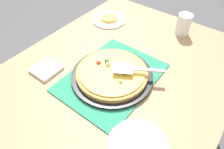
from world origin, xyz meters
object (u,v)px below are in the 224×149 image
at_px(plate_side, 138,147).
at_px(cup_far, 183,24).
at_px(pizza, 112,72).
at_px(pizza_pan, 112,76).
at_px(plate_near_left, 109,19).
at_px(pizza_server, 134,69).
at_px(napkin_stack, 46,69).
at_px(served_slice_left, 109,18).

relative_size(plate_side, cup_far, 1.83).
bearing_deg(cup_far, pizza, 168.53).
relative_size(pizza_pan, plate_near_left, 1.73).
height_order(plate_near_left, pizza_server, pizza_server).
distance_m(plate_near_left, plate_side, 0.86).
bearing_deg(pizza, plate_side, -127.89).
relative_size(cup_far, napkin_stack, 1.00).
bearing_deg(served_slice_left, pizza_server, -130.24).
xyz_separation_m(plate_near_left, cup_far, (0.14, -0.43, 0.06)).
distance_m(pizza, plate_near_left, 0.51).
bearing_deg(napkin_stack, served_slice_left, 4.34).
bearing_deg(served_slice_left, plate_near_left, 0.00).
height_order(pizza, plate_near_left, pizza).
xyz_separation_m(pizza, cup_far, (0.54, -0.11, 0.03)).
relative_size(plate_side, pizza_server, 1.00).
distance_m(pizza_pan, napkin_stack, 0.32).
bearing_deg(napkin_stack, cup_far, -29.38).
relative_size(cup_far, pizza_server, 0.55).
height_order(pizza, napkin_stack, pizza).
bearing_deg(napkin_stack, pizza, -61.00).
bearing_deg(pizza, cup_far, -11.47).
distance_m(plate_near_left, pizza_server, 0.54).
height_order(served_slice_left, napkin_stack, served_slice_left).
xyz_separation_m(pizza_pan, pizza, (0.00, 0.00, 0.02)).
bearing_deg(cup_far, pizza_pan, 168.60).
distance_m(plate_side, napkin_stack, 0.56).
bearing_deg(plate_side, pizza, 52.11).
bearing_deg(plate_side, cup_far, 12.57).
bearing_deg(plate_side, plate_near_left, 44.53).
height_order(plate_side, served_slice_left, served_slice_left).
distance_m(plate_side, cup_far, 0.77).
relative_size(plate_near_left, plate_side, 1.00).
bearing_deg(pizza_pan, served_slice_left, 39.33).
height_order(pizza_pan, cup_far, cup_far).
bearing_deg(pizza_server, pizza_pan, 121.02).
bearing_deg(pizza, plate_near_left, 39.31).
bearing_deg(cup_far, plate_side, -167.43).
xyz_separation_m(pizza_pan, napkin_stack, (-0.16, 0.28, -0.01)).
bearing_deg(napkin_stack, plate_near_left, 4.34).
distance_m(pizza_pan, pizza, 0.02).
height_order(cup_far, pizza_server, cup_far).
bearing_deg(pizza_server, cup_far, -2.92).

